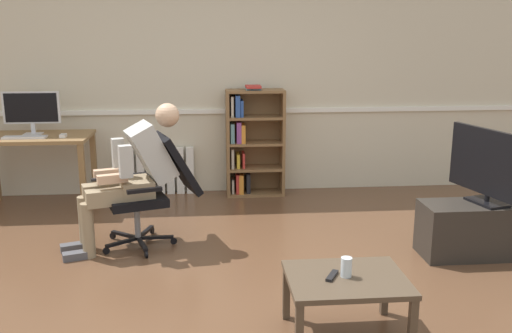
{
  "coord_description": "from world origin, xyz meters",
  "views": [
    {
      "loc": [
        -0.25,
        -3.65,
        1.79
      ],
      "look_at": [
        0.15,
        0.85,
        0.7
      ],
      "focal_mm": 39.58,
      "sensor_mm": 36.0,
      "label": 1
    }
  ],
  "objects_px": {
    "office_chair": "(155,185)",
    "drinking_glass": "(346,267)",
    "tv_screen": "(491,166)",
    "radiator": "(156,171)",
    "person_seated": "(132,172)",
    "tv_stand": "(484,229)",
    "bookshelf": "(251,143)",
    "computer_desk": "(35,146)",
    "spare_remote": "(332,276)",
    "keyboard": "(25,137)",
    "imac_monitor": "(31,109)",
    "computer_mouse": "(63,136)",
    "coffee_table": "(346,285)"
  },
  "relations": [
    {
      "from": "computer_mouse",
      "to": "drinking_glass",
      "type": "distance_m",
      "value": 3.5
    },
    {
      "from": "office_chair",
      "to": "tv_screen",
      "type": "relative_size",
      "value": 1.07
    },
    {
      "from": "tv_screen",
      "to": "spare_remote",
      "type": "relative_size",
      "value": 5.91
    },
    {
      "from": "office_chair",
      "to": "drinking_glass",
      "type": "bearing_deg",
      "value": 18.54
    },
    {
      "from": "drinking_glass",
      "to": "spare_remote",
      "type": "distance_m",
      "value": 0.1
    },
    {
      "from": "tv_screen",
      "to": "drinking_glass",
      "type": "distance_m",
      "value": 1.86
    },
    {
      "from": "tv_stand",
      "to": "coffee_table",
      "type": "relative_size",
      "value": 1.47
    },
    {
      "from": "drinking_glass",
      "to": "office_chair",
      "type": "bearing_deg",
      "value": 126.86
    },
    {
      "from": "imac_monitor",
      "to": "drinking_glass",
      "type": "distance_m",
      "value": 3.89
    },
    {
      "from": "computer_desk",
      "to": "keyboard",
      "type": "bearing_deg",
      "value": -107.77
    },
    {
      "from": "tv_screen",
      "to": "spare_remote",
      "type": "bearing_deg",
      "value": 112.7
    },
    {
      "from": "keyboard",
      "to": "person_seated",
      "type": "distance_m",
      "value": 1.58
    },
    {
      "from": "spare_remote",
      "to": "coffee_table",
      "type": "bearing_deg",
      "value": 27.99
    },
    {
      "from": "imac_monitor",
      "to": "office_chair",
      "type": "bearing_deg",
      "value": -42.59
    },
    {
      "from": "bookshelf",
      "to": "tv_stand",
      "type": "bearing_deg",
      "value": -48.03
    },
    {
      "from": "computer_desk",
      "to": "person_seated",
      "type": "bearing_deg",
      "value": -46.81
    },
    {
      "from": "person_seated",
      "to": "drinking_glass",
      "type": "relative_size",
      "value": 10.21
    },
    {
      "from": "bookshelf",
      "to": "computer_mouse",
      "type": "bearing_deg",
      "value": -167.92
    },
    {
      "from": "person_seated",
      "to": "office_chair",
      "type": "bearing_deg",
      "value": 90.0
    },
    {
      "from": "office_chair",
      "to": "person_seated",
      "type": "height_order",
      "value": "person_seated"
    },
    {
      "from": "radiator",
      "to": "person_seated",
      "type": "height_order",
      "value": "person_seated"
    },
    {
      "from": "bookshelf",
      "to": "coffee_table",
      "type": "relative_size",
      "value": 1.74
    },
    {
      "from": "office_chair",
      "to": "drinking_glass",
      "type": "distance_m",
      "value": 2.07
    },
    {
      "from": "coffee_table",
      "to": "imac_monitor",
      "type": "bearing_deg",
      "value": 131.76
    },
    {
      "from": "drinking_glass",
      "to": "person_seated",
      "type": "bearing_deg",
      "value": 131.61
    },
    {
      "from": "computer_desk",
      "to": "keyboard",
      "type": "xyz_separation_m",
      "value": [
        -0.04,
        -0.14,
        0.12
      ]
    },
    {
      "from": "keyboard",
      "to": "spare_remote",
      "type": "relative_size",
      "value": 2.79
    },
    {
      "from": "tv_stand",
      "to": "computer_mouse",
      "type": "bearing_deg",
      "value": 157.28
    },
    {
      "from": "imac_monitor",
      "to": "tv_screen",
      "type": "relative_size",
      "value": 0.64
    },
    {
      "from": "imac_monitor",
      "to": "spare_remote",
      "type": "bearing_deg",
      "value": -49.2
    },
    {
      "from": "imac_monitor",
      "to": "computer_mouse",
      "type": "height_order",
      "value": "imac_monitor"
    },
    {
      "from": "tv_screen",
      "to": "tv_stand",
      "type": "bearing_deg",
      "value": 90.0
    },
    {
      "from": "spare_remote",
      "to": "imac_monitor",
      "type": "bearing_deg",
      "value": 159.76
    },
    {
      "from": "tv_stand",
      "to": "coffee_table",
      "type": "xyz_separation_m",
      "value": [
        -1.43,
        -1.15,
        0.12
      ]
    },
    {
      "from": "keyboard",
      "to": "tv_stand",
      "type": "distance_m",
      "value": 4.33
    },
    {
      "from": "keyboard",
      "to": "computer_mouse",
      "type": "bearing_deg",
      "value": 3.13
    },
    {
      "from": "bookshelf",
      "to": "drinking_glass",
      "type": "xyz_separation_m",
      "value": [
        0.31,
        -3.09,
        -0.14
      ]
    },
    {
      "from": "computer_desk",
      "to": "bookshelf",
      "type": "height_order",
      "value": "bookshelf"
    },
    {
      "from": "radiator",
      "to": "tv_stand",
      "type": "bearing_deg",
      "value": -36.03
    },
    {
      "from": "keyboard",
      "to": "bookshelf",
      "type": "height_order",
      "value": "bookshelf"
    },
    {
      "from": "office_chair",
      "to": "coffee_table",
      "type": "relative_size",
      "value": 1.36
    },
    {
      "from": "computer_desk",
      "to": "office_chair",
      "type": "relative_size",
      "value": 1.18
    },
    {
      "from": "person_seated",
      "to": "tv_stand",
      "type": "relative_size",
      "value": 1.17
    },
    {
      "from": "bookshelf",
      "to": "tv_screen",
      "type": "height_order",
      "value": "bookshelf"
    },
    {
      "from": "computer_desk",
      "to": "person_seated",
      "type": "xyz_separation_m",
      "value": [
        1.12,
        -1.2,
        0.0
      ]
    },
    {
      "from": "bookshelf",
      "to": "drinking_glass",
      "type": "bearing_deg",
      "value": -84.25
    },
    {
      "from": "tv_stand",
      "to": "spare_remote",
      "type": "height_order",
      "value": "tv_stand"
    },
    {
      "from": "bookshelf",
      "to": "person_seated",
      "type": "relative_size",
      "value": 1.01
    },
    {
      "from": "computer_desk",
      "to": "tv_stand",
      "type": "distance_m",
      "value": 4.33
    },
    {
      "from": "tv_screen",
      "to": "office_chair",
      "type": "bearing_deg",
      "value": 64.85
    }
  ]
}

